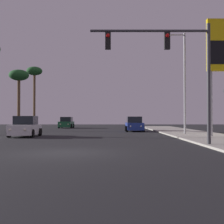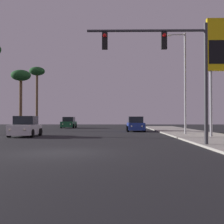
# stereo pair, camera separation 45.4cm
# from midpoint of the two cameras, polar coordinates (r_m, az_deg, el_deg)

# --- Properties ---
(ground_plane) EXTENTS (120.00, 120.00, 0.00)m
(ground_plane) POSITION_cam_midpoint_polar(r_m,az_deg,el_deg) (13.91, -9.81, -7.36)
(ground_plane) COLOR black
(sidewalk_right) EXTENTS (5.00, 60.00, 0.12)m
(sidewalk_right) POSITION_cam_midpoint_polar(r_m,az_deg,el_deg) (24.72, 16.88, -4.44)
(sidewalk_right) COLOR #9E998E
(sidewalk_right) RESTS_ON ground
(car_green) EXTENTS (2.04, 4.33, 1.68)m
(car_green) POSITION_cam_midpoint_polar(r_m,az_deg,el_deg) (47.75, -8.57, -2.00)
(car_green) COLOR #195933
(car_green) RESTS_ON ground
(car_blue) EXTENTS (2.04, 4.33, 1.68)m
(car_blue) POSITION_cam_midpoint_polar(r_m,az_deg,el_deg) (35.52, 3.76, -2.32)
(car_blue) COLOR navy
(car_blue) RESTS_ON ground
(car_white) EXTENTS (2.04, 4.34, 1.68)m
(car_white) POSITION_cam_midpoint_polar(r_m,az_deg,el_deg) (26.53, -16.00, -2.69)
(car_white) COLOR silver
(car_white) RESTS_ON ground
(traffic_light_mast) EXTENTS (6.47, 0.36, 6.50)m
(traffic_light_mast) POSITION_cam_midpoint_polar(r_m,az_deg,el_deg) (17.29, 10.76, 9.46)
(traffic_light_mast) COLOR #38383D
(traffic_light_mast) RESTS_ON sidewalk_right
(street_lamp) EXTENTS (1.74, 0.24, 9.00)m
(street_lamp) POSITION_cam_midpoint_polar(r_m,az_deg,el_deg) (28.65, 12.48, 6.14)
(street_lamp) COLOR #99999E
(street_lamp) RESTS_ON sidewalk_right
(gas_station_sign) EXTENTS (2.00, 0.42, 9.00)m
(gas_station_sign) POSITION_cam_midpoint_polar(r_m,az_deg,el_deg) (25.65, 18.69, 10.42)
(gas_station_sign) COLOR #99999E
(gas_station_sign) RESTS_ON sidewalk_right
(palm_tree_mid) EXTENTS (2.40, 2.40, 7.37)m
(palm_tree_mid) POSITION_cam_midpoint_polar(r_m,az_deg,el_deg) (39.64, -16.95, 5.97)
(palm_tree_mid) COLOR brown
(palm_tree_mid) RESTS_ON ground
(palm_tree_far) EXTENTS (2.40, 2.40, 9.39)m
(palm_tree_far) POSITION_cam_midpoint_polar(r_m,az_deg,el_deg) (49.59, -14.23, 6.63)
(palm_tree_far) COLOR brown
(palm_tree_far) RESTS_ON ground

